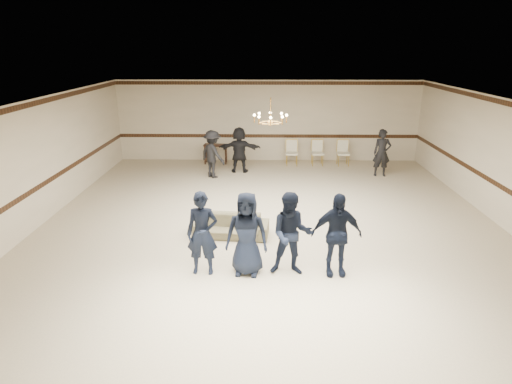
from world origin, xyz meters
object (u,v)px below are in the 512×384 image
at_px(adult_right, 382,153).
at_px(banquet_chair_mid, 317,153).
at_px(boy_a, 202,234).
at_px(chandelier, 271,110).
at_px(settee, 231,226).
at_px(adult_left, 213,154).
at_px(banquet_chair_right, 343,153).
at_px(boy_c, 291,234).
at_px(console_table, 216,154).
at_px(boy_b, 247,234).
at_px(boy_d, 336,235).
at_px(adult_mid, 239,150).
at_px(banquet_chair_left, 292,153).

bearing_deg(adult_right, banquet_chair_mid, 149.07).
relative_size(boy_a, banquet_chair_mid, 1.81).
height_order(chandelier, settee, chandelier).
relative_size(adult_left, banquet_chair_right, 1.74).
bearing_deg(boy_c, boy_a, -177.51).
relative_size(boy_c, console_table, 1.91).
relative_size(boy_a, adult_left, 1.04).
relative_size(chandelier, adult_right, 0.56).
bearing_deg(boy_a, banquet_chair_mid, 70.06).
height_order(boy_b, boy_d, same).
height_order(boy_c, boy_d, same).
bearing_deg(adult_mid, boy_b, 95.91).
height_order(adult_left, adult_mid, same).
height_order(adult_right, banquet_chair_right, adult_right).
relative_size(chandelier, boy_d, 0.54).
bearing_deg(console_table, banquet_chair_left, 1.45).
bearing_deg(boy_d, adult_right, 66.55).
xyz_separation_m(settee, console_table, (-1.12, 6.95, 0.12)).
distance_m(boy_a, boy_d, 2.70).
bearing_deg(boy_b, boy_a, -173.55).
height_order(banquet_chair_mid, banquet_chair_right, same).
bearing_deg(adult_right, boy_b, -119.48).
bearing_deg(boy_b, chandelier, 87.94).
relative_size(boy_d, banquet_chair_left, 1.81).
bearing_deg(boy_d, banquet_chair_left, 89.93).
distance_m(boy_c, boy_d, 0.90).
bearing_deg(chandelier, banquet_chair_right, 60.69).
distance_m(adult_mid, banquet_chair_mid, 3.18).
bearing_deg(adult_mid, banquet_chair_right, -164.12).
bearing_deg(settee, chandelier, 63.37).
relative_size(boy_a, console_table, 1.91).
bearing_deg(banquet_chair_left, adult_mid, -150.05).
xyz_separation_m(boy_d, console_table, (-3.37, 8.78, -0.49)).
bearing_deg(console_table, adult_mid, -44.95).
xyz_separation_m(adult_right, console_table, (-6.11, 1.61, -0.46)).
xyz_separation_m(boy_d, banquet_chair_left, (-0.37, 8.58, -0.39)).
bearing_deg(console_table, chandelier, -63.79).
distance_m(boy_c, adult_mid, 7.71).
height_order(boy_b, settee, boy_b).
distance_m(boy_b, console_table, 8.93).
distance_m(boy_c, console_table, 9.13).
bearing_deg(console_table, banquet_chair_right, 2.97).
bearing_deg(boy_c, boy_b, -177.51).
relative_size(boy_c, banquet_chair_mid, 1.81).
distance_m(chandelier, boy_b, 3.95).
bearing_deg(adult_left, settee, 143.62).
bearing_deg(boy_a, boy_b, 1.27).
distance_m(banquet_chair_left, banquet_chair_right, 2.00).
xyz_separation_m(boy_d, banquet_chair_mid, (0.63, 8.58, -0.39)).
height_order(banquet_chair_left, console_table, banquet_chair_left).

